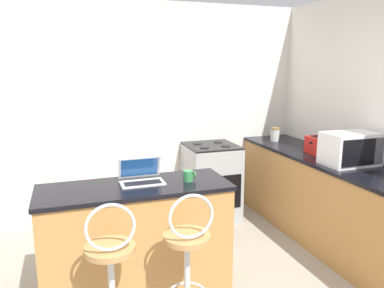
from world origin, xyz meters
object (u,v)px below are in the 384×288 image
at_px(toaster, 318,146).
at_px(laptop, 141,176).
at_px(mug_green, 189,176).
at_px(storage_jar, 275,134).
at_px(bar_stool_far, 188,263).
at_px(bar_stool_near, 112,276).
at_px(stove_range, 211,181).
at_px(microwave, 350,149).

bearing_deg(toaster, laptop, -169.39).
height_order(mug_green, storage_jar, storage_jar).
bearing_deg(bar_stool_far, mug_green, 71.05).
bearing_deg(bar_stool_near, toaster, 22.97).
height_order(bar_stool_near, bar_stool_far, same).
distance_m(bar_stool_near, stove_range, 2.29).
distance_m(bar_stool_near, mug_green, 1.00).
height_order(bar_stool_far, storage_jar, storage_jar).
xyz_separation_m(bar_stool_near, stove_range, (1.43, 1.79, -0.02)).
bearing_deg(stove_range, bar_stool_far, -116.40).
xyz_separation_m(microwave, mug_green, (-1.64, 0.00, -0.11)).
xyz_separation_m(mug_green, storage_jar, (1.57, 1.25, 0.04)).
height_order(microwave, stove_range, microwave).
bearing_deg(microwave, bar_stool_far, -164.18).
distance_m(laptop, microwave, 2.02).
bearing_deg(microwave, toaster, 91.48).
xyz_separation_m(bar_stool_far, mug_green, (0.18, 0.52, 0.48)).
bearing_deg(microwave, storage_jar, 93.13).
distance_m(microwave, toaster, 0.48).
distance_m(bar_stool_far, mug_green, 0.73).
bearing_deg(stove_range, mug_green, -119.17).
relative_size(laptop, toaster, 1.37).
bearing_deg(bar_stool_far, bar_stool_near, 180.00).
height_order(toaster, mug_green, toaster).
relative_size(bar_stool_far, mug_green, 10.36).
distance_m(toaster, mug_green, 1.69).
xyz_separation_m(stove_range, storage_jar, (0.85, -0.03, 0.55)).
height_order(toaster, stove_range, toaster).
xyz_separation_m(laptop, stove_range, (1.09, 1.18, -0.51)).
height_order(bar_stool_near, mug_green, bar_stool_near).
height_order(laptop, storage_jar, laptop).
relative_size(toaster, stove_range, 0.28).
relative_size(bar_stool_far, stove_range, 1.10).
xyz_separation_m(laptop, storage_jar, (1.95, 1.15, 0.04)).
bearing_deg(bar_stool_near, bar_stool_far, 0.00).
xyz_separation_m(laptop, toaster, (2.00, 0.37, 0.04)).
relative_size(microwave, toaster, 2.01).
height_order(laptop, mug_green, laptop).
relative_size(bar_stool_near, storage_jar, 6.02).
bearing_deg(storage_jar, bar_stool_far, -134.69).
height_order(bar_stool_far, toaster, toaster).
bearing_deg(bar_stool_near, microwave, 12.33).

